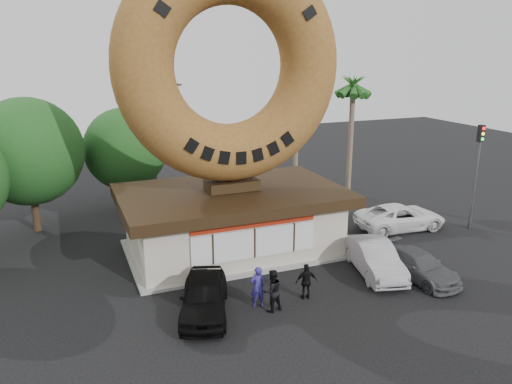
{
  "coord_description": "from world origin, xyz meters",
  "views": [
    {
      "loc": [
        -7.87,
        -16.89,
        10.15
      ],
      "look_at": [
        0.51,
        4.0,
        3.65
      ],
      "focal_mm": 35.0,
      "sensor_mm": 36.0,
      "label": 1
    }
  ],
  "objects_px": {
    "person_center": "(272,291)",
    "car_white": "(400,217)",
    "car_silver": "(375,258)",
    "car_grey": "(418,265)",
    "donut_shop": "(232,218)",
    "giant_donut": "(230,66)",
    "person_right": "(306,281)",
    "street_lamp": "(156,137)",
    "person_left": "(258,287)",
    "traffic_signal": "(477,164)",
    "car_black": "(204,296)"
  },
  "relations": [
    {
      "from": "person_center",
      "to": "car_white",
      "type": "height_order",
      "value": "person_center"
    },
    {
      "from": "person_center",
      "to": "car_silver",
      "type": "bearing_deg",
      "value": -175.38
    },
    {
      "from": "person_center",
      "to": "car_grey",
      "type": "xyz_separation_m",
      "value": [
        7.41,
        0.23,
        -0.26
      ]
    },
    {
      "from": "person_center",
      "to": "car_silver",
      "type": "relative_size",
      "value": 0.38
    },
    {
      "from": "donut_shop",
      "to": "person_center",
      "type": "height_order",
      "value": "donut_shop"
    },
    {
      "from": "giant_donut",
      "to": "person_right",
      "type": "distance_m",
      "value": 10.55
    },
    {
      "from": "person_center",
      "to": "car_grey",
      "type": "height_order",
      "value": "person_center"
    },
    {
      "from": "person_center",
      "to": "car_grey",
      "type": "relative_size",
      "value": 0.41
    },
    {
      "from": "giant_donut",
      "to": "street_lamp",
      "type": "xyz_separation_m",
      "value": [
        -1.86,
        10.0,
        -4.86
      ]
    },
    {
      "from": "donut_shop",
      "to": "person_left",
      "type": "distance_m",
      "value": 6.06
    },
    {
      "from": "person_center",
      "to": "car_white",
      "type": "distance_m",
      "value": 12.24
    },
    {
      "from": "car_grey",
      "to": "car_white",
      "type": "distance_m",
      "value": 6.56
    },
    {
      "from": "car_white",
      "to": "giant_donut",
      "type": "bearing_deg",
      "value": 90.79
    },
    {
      "from": "traffic_signal",
      "to": "car_grey",
      "type": "distance_m",
      "value": 8.94
    },
    {
      "from": "person_left",
      "to": "car_silver",
      "type": "distance_m",
      "value": 6.31
    },
    {
      "from": "donut_shop",
      "to": "person_right",
      "type": "height_order",
      "value": "donut_shop"
    },
    {
      "from": "person_right",
      "to": "traffic_signal",
      "type": "bearing_deg",
      "value": -151.58
    },
    {
      "from": "traffic_signal",
      "to": "person_center",
      "type": "xyz_separation_m",
      "value": [
        -14.6,
        -4.45,
        -2.99
      ]
    },
    {
      "from": "person_left",
      "to": "car_black",
      "type": "distance_m",
      "value": 2.19
    },
    {
      "from": "person_left",
      "to": "car_white",
      "type": "xyz_separation_m",
      "value": [
        11.12,
        5.35,
        -0.14
      ]
    },
    {
      "from": "car_black",
      "to": "person_left",
      "type": "bearing_deg",
      "value": 12.67
    },
    {
      "from": "car_grey",
      "to": "donut_shop",
      "type": "bearing_deg",
      "value": 131.15
    },
    {
      "from": "car_black",
      "to": "car_grey",
      "type": "xyz_separation_m",
      "value": [
        9.99,
        -0.55,
        -0.14
      ]
    },
    {
      "from": "street_lamp",
      "to": "traffic_signal",
      "type": "height_order",
      "value": "street_lamp"
    },
    {
      "from": "car_black",
      "to": "car_silver",
      "type": "xyz_separation_m",
      "value": [
        8.42,
        0.63,
        -0.0
      ]
    },
    {
      "from": "car_silver",
      "to": "donut_shop",
      "type": "bearing_deg",
      "value": 149.73
    },
    {
      "from": "giant_donut",
      "to": "traffic_signal",
      "type": "height_order",
      "value": "giant_donut"
    },
    {
      "from": "person_left",
      "to": "car_silver",
      "type": "relative_size",
      "value": 0.38
    },
    {
      "from": "traffic_signal",
      "to": "person_right",
      "type": "relative_size",
      "value": 3.88
    },
    {
      "from": "traffic_signal",
      "to": "person_left",
      "type": "distance_m",
      "value": 15.79
    },
    {
      "from": "person_right",
      "to": "car_black",
      "type": "relative_size",
      "value": 0.35
    },
    {
      "from": "person_right",
      "to": "car_grey",
      "type": "bearing_deg",
      "value": -170.71
    },
    {
      "from": "person_left",
      "to": "car_black",
      "type": "bearing_deg",
      "value": -5.88
    },
    {
      "from": "person_center",
      "to": "person_right",
      "type": "bearing_deg",
      "value": -176.34
    },
    {
      "from": "car_white",
      "to": "person_right",
      "type": "bearing_deg",
      "value": 125.49
    },
    {
      "from": "street_lamp",
      "to": "person_right",
      "type": "relative_size",
      "value": 5.11
    },
    {
      "from": "person_center",
      "to": "person_right",
      "type": "xyz_separation_m",
      "value": [
        1.74,
        0.39,
        -0.1
      ]
    },
    {
      "from": "traffic_signal",
      "to": "car_grey",
      "type": "height_order",
      "value": "traffic_signal"
    },
    {
      "from": "person_right",
      "to": "car_white",
      "type": "distance_m",
      "value": 10.53
    },
    {
      "from": "street_lamp",
      "to": "car_silver",
      "type": "relative_size",
      "value": 1.74
    },
    {
      "from": "traffic_signal",
      "to": "car_silver",
      "type": "bearing_deg",
      "value": -160.9
    },
    {
      "from": "traffic_signal",
      "to": "street_lamp",
      "type": "bearing_deg",
      "value": 142.86
    },
    {
      "from": "person_center",
      "to": "car_black",
      "type": "bearing_deg",
      "value": -26.05
    },
    {
      "from": "person_right",
      "to": "car_black",
      "type": "distance_m",
      "value": 4.34
    },
    {
      "from": "car_black",
      "to": "car_white",
      "type": "xyz_separation_m",
      "value": [
        13.3,
        5.1,
        -0.03
      ]
    },
    {
      "from": "street_lamp",
      "to": "giant_donut",
      "type": "bearing_deg",
      "value": -79.49
    },
    {
      "from": "giant_donut",
      "to": "car_black",
      "type": "distance_m",
      "value": 10.76
    },
    {
      "from": "person_center",
      "to": "car_silver",
      "type": "distance_m",
      "value": 6.01
    },
    {
      "from": "street_lamp",
      "to": "person_center",
      "type": "xyz_separation_m",
      "value": [
        1.26,
        -16.46,
        -3.6
      ]
    },
    {
      "from": "giant_donut",
      "to": "car_black",
      "type": "height_order",
      "value": "giant_donut"
    }
  ]
}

